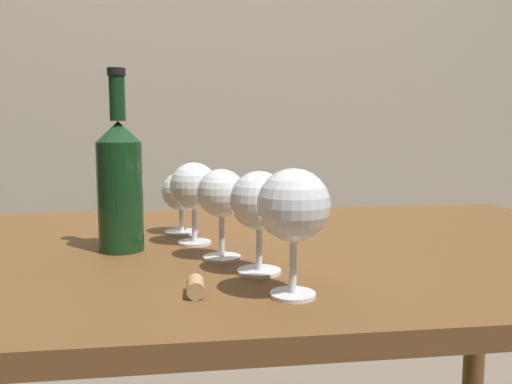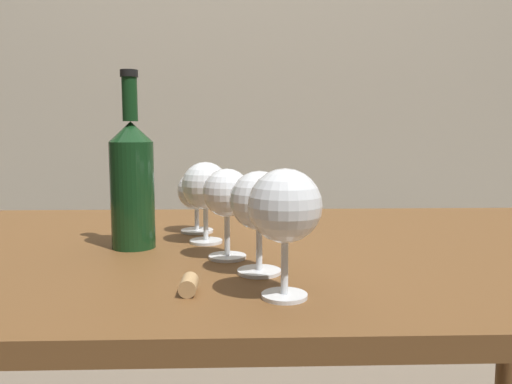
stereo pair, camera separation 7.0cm
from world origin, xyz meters
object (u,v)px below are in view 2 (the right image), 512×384
wine_glass_merlot (256,203)px  wine_glass_chardonnay (227,195)px  wine_glass_pinot (205,187)px  wine_glass_cabernet (196,192)px  cork (189,285)px  wine_glass_white (285,208)px  wine_bottle (132,181)px

wine_glass_merlot → wine_glass_chardonnay: wine_glass_merlot is taller
wine_glass_merlot → wine_glass_pinot: 0.22m
wine_glass_chardonnay → wine_glass_pinot: size_ratio=0.97×
wine_glass_pinot → wine_glass_cabernet: wine_glass_pinot is taller
wine_glass_chardonnay → cork: 0.20m
wine_glass_chardonnay → cork: (-0.04, -0.17, -0.09)m
wine_glass_chardonnay → wine_glass_white: bearing=-69.1°
wine_glass_merlot → wine_glass_chardonnay: (-0.04, 0.09, 0.00)m
wine_glass_chardonnay → wine_bottle: size_ratio=0.47×
wine_glass_merlot → cork: wine_glass_merlot is taller
wine_glass_pinot → wine_glass_cabernet: (-0.02, 0.10, -0.02)m
wine_glass_white → wine_glass_cabernet: 0.43m
wine_glass_merlot → wine_glass_chardonnay: size_ratio=1.02×
wine_glass_merlot → wine_glass_chardonnay: 0.10m
wine_glass_merlot → wine_glass_cabernet: 0.32m
wine_glass_merlot → cork: size_ratio=3.50×
wine_glass_pinot → wine_bottle: wine_bottle is taller
wine_glass_chardonnay → cork: bearing=-104.2°
wine_glass_white → wine_glass_cabernet: (-0.14, 0.41, -0.03)m
wine_glass_pinot → wine_bottle: 0.13m
wine_glass_pinot → wine_bottle: bearing=-164.7°
wine_glass_white → wine_glass_pinot: bearing=110.5°
wine_glass_cabernet → wine_bottle: bearing=-126.8°
wine_glass_chardonnay → cork: wine_glass_chardonnay is taller
wine_glass_white → wine_glass_chardonnay: size_ratio=1.10×
wine_glass_cabernet → cork: bearing=-86.7°
wine_glass_pinot → wine_glass_cabernet: size_ratio=1.20×
cork → wine_bottle: bearing=115.4°
wine_glass_chardonnay → wine_glass_pinot: 0.12m
wine_glass_merlot → wine_glass_pinot: (-0.08, 0.20, 0.00)m
wine_glass_merlot → wine_glass_pinot: bearing=112.7°
wine_glass_chardonnay → wine_bottle: 0.18m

